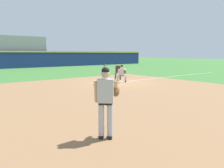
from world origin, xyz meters
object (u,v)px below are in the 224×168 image
pitcher (106,98)px  baseball (115,91)px  baserunner (105,73)px  first_base_bag (117,82)px  umpire (118,70)px  first_baseman (122,73)px

pitcher → baseball: bearing=49.4°
pitcher → baserunner: pitcher is taller
first_base_bag → umpire: bearing=48.4°
first_base_bag → pitcher: bearing=-130.8°
umpire → pitcher: bearing=-130.9°
pitcher → first_baseman: (7.66, 8.29, -0.33)m
first_base_bag → baserunner: baserunner is taller
baserunner → pitcher: bearing=-126.0°
baseball → first_baseman: first_baseman is taller
first_base_bag → umpire: (1.28, 1.44, 0.75)m
baseball → first_base_bag: bearing=48.7°
first_base_bag → baseball: bearing=-131.3°
first_base_bag → baseball: (-2.59, -2.95, -0.01)m
first_baseman → umpire: 1.78m
baseball → pitcher: pitcher is taller
pitcher → first_baseman: pitcher is taller
pitcher → baserunner: (5.97, 8.20, -0.27)m
first_base_bag → pitcher: pitcher is taller
baseball → first_baseman: size_ratio=0.06×
pitcher → first_base_bag: bearing=49.2°
first_baseman → baserunner: size_ratio=0.92×
baseball → baserunner: 3.15m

